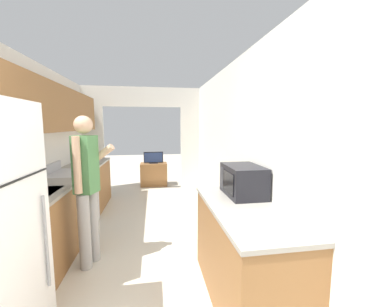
% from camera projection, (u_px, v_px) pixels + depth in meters
% --- Properties ---
extents(wall_left, '(0.38, 6.96, 2.50)m').
position_uv_depth(wall_left, '(26.00, 136.00, 2.85)').
color(wall_left, silver).
rests_on(wall_left, ground_plane).
extents(wall_right, '(0.06, 6.96, 2.50)m').
position_uv_depth(wall_right, '(246.00, 156.00, 2.92)').
color(wall_right, silver).
rests_on(wall_right, ground_plane).
extents(wall_far_with_doorway, '(3.08, 0.06, 2.50)m').
position_uv_depth(wall_far_with_doorway, '(143.00, 133.00, 5.53)').
color(wall_far_with_doorway, silver).
rests_on(wall_far_with_doorway, ground_plane).
extents(counter_left, '(0.62, 3.47, 0.90)m').
position_uv_depth(counter_left, '(69.00, 203.00, 3.55)').
color(counter_left, brown).
rests_on(counter_left, ground_plane).
extents(counter_right, '(0.62, 1.44, 0.90)m').
position_uv_depth(counter_right, '(244.00, 254.00, 2.16)').
color(counter_right, brown).
rests_on(counter_right, ground_plane).
extents(range_oven, '(0.66, 0.76, 1.04)m').
position_uv_depth(range_oven, '(72.00, 200.00, 3.67)').
color(range_oven, '#B7B7BC').
rests_on(range_oven, ground_plane).
extents(person, '(0.55, 0.45, 1.73)m').
position_uv_depth(person, '(87.00, 186.00, 2.67)').
color(person, '#9E9E9E').
rests_on(person, ground_plane).
extents(microwave, '(0.35, 0.52, 0.31)m').
position_uv_depth(microwave, '(243.00, 180.00, 2.43)').
color(microwave, black).
rests_on(microwave, counter_right).
extents(tv_cabinet, '(0.70, 0.42, 0.61)m').
position_uv_depth(tv_cabinet, '(154.00, 174.00, 6.36)').
color(tv_cabinet, brown).
rests_on(tv_cabinet, ground_plane).
extents(television, '(0.51, 0.16, 0.31)m').
position_uv_depth(television, '(153.00, 158.00, 6.27)').
color(television, black).
rests_on(television, tv_cabinet).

